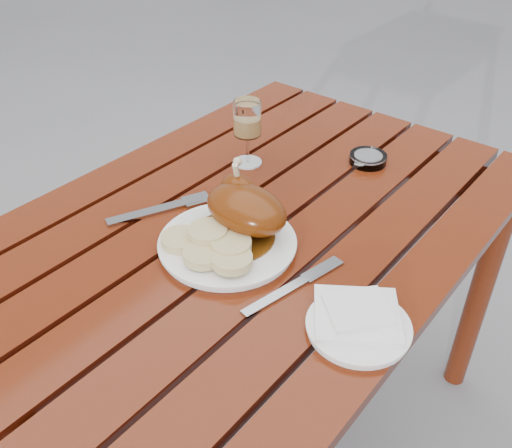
{
  "coord_description": "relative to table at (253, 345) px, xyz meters",
  "views": [
    {
      "loc": [
        0.6,
        -0.72,
        1.41
      ],
      "look_at": [
        0.05,
        -0.04,
        0.78
      ],
      "focal_mm": 40.0,
      "sensor_mm": 36.0,
      "label": 1
    }
  ],
  "objects": [
    {
      "name": "ground",
      "position": [
        0.0,
        0.0,
        -0.38
      ],
      "size": [
        60.0,
        60.0,
        0.0
      ],
      "primitive_type": "plane",
      "color": "slate",
      "rests_on": "ground"
    },
    {
      "name": "table",
      "position": [
        0.0,
        0.0,
        0.0
      ],
      "size": [
        0.8,
        1.2,
        0.75
      ],
      "primitive_type": "cube",
      "color": "maroon",
      "rests_on": "ground"
    },
    {
      "name": "dinner_plate",
      "position": [
        0.03,
        -0.1,
        0.38
      ],
      "size": [
        0.28,
        0.28,
        0.02
      ],
      "primitive_type": "cylinder",
      "rotation": [
        0.0,
        0.0,
        -0.07
      ],
      "color": "white",
      "rests_on": "table"
    },
    {
      "name": "roast_duck",
      "position": [
        0.02,
        -0.05,
        0.44
      ],
      "size": [
        0.17,
        0.17,
        0.12
      ],
      "color": "#522A09",
      "rests_on": "dinner_plate"
    },
    {
      "name": "bread_dumplings",
      "position": [
        0.03,
        -0.15,
        0.41
      ],
      "size": [
        0.19,
        0.12,
        0.03
      ],
      "color": "tan",
      "rests_on": "dinner_plate"
    },
    {
      "name": "wine_glass",
      "position": [
        -0.15,
        0.16,
        0.45
      ],
      "size": [
        0.09,
        0.09,
        0.15
      ],
      "primitive_type": "cylinder",
      "rotation": [
        0.0,
        0.0,
        0.42
      ],
      "color": "#DCAE64",
      "rests_on": "table"
    },
    {
      "name": "side_plate",
      "position": [
        0.33,
        -0.13,
        0.38
      ],
      "size": [
        0.22,
        0.22,
        0.01
      ],
      "primitive_type": "cylinder",
      "rotation": [
        0.0,
        0.0,
        -0.42
      ],
      "color": "white",
      "rests_on": "table"
    },
    {
      "name": "napkin",
      "position": [
        0.32,
        -0.12,
        0.39
      ],
      "size": [
        0.18,
        0.18,
        0.01
      ],
      "primitive_type": "cube",
      "rotation": [
        0.0,
        0.0,
        0.61
      ],
      "color": "white",
      "rests_on": "side_plate"
    },
    {
      "name": "ashtray",
      "position": [
        0.07,
        0.34,
        0.39
      ],
      "size": [
        0.09,
        0.09,
        0.02
      ],
      "primitive_type": "cylinder",
      "rotation": [
        0.0,
        0.0,
        -0.03
      ],
      "color": "#B2B7BC",
      "rests_on": "table"
    },
    {
      "name": "fork",
      "position": [
        -0.17,
        -0.11,
        0.38
      ],
      "size": [
        0.11,
        0.19,
        0.01
      ],
      "primitive_type": "cube",
      "rotation": [
        0.0,
        0.0,
        -0.43
      ],
      "color": "gray",
      "rests_on": "table"
    },
    {
      "name": "knife",
      "position": [
        0.18,
        -0.13,
        0.38
      ],
      "size": [
        0.06,
        0.19,
        0.01
      ],
      "primitive_type": "cube",
      "rotation": [
        0.0,
        0.0,
        -0.21
      ],
      "color": "gray",
      "rests_on": "table"
    }
  ]
}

